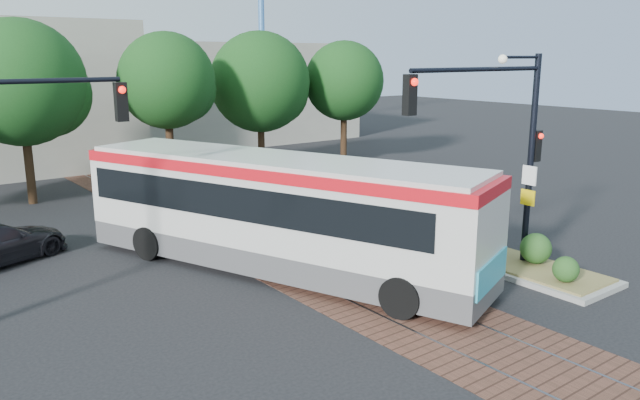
{
  "coord_description": "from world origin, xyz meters",
  "views": [
    {
      "loc": [
        -10.47,
        -11.19,
        6.17
      ],
      "look_at": [
        1.44,
        4.4,
        1.6
      ],
      "focal_mm": 35.0,
      "sensor_mm": 36.0,
      "label": 1
    }
  ],
  "objects": [
    {
      "name": "ground",
      "position": [
        0.0,
        0.0,
        0.0
      ],
      "size": [
        120.0,
        120.0,
        0.0
      ],
      "primitive_type": "plane",
      "color": "black",
      "rests_on": "ground"
    },
    {
      "name": "trackbed",
      "position": [
        0.0,
        4.0,
        0.01
      ],
      "size": [
        3.6,
        40.0,
        0.02
      ],
      "color": "brown",
      "rests_on": "ground"
    },
    {
      "name": "tree_row",
      "position": [
        1.21,
        16.42,
        4.85
      ],
      "size": [
        26.4,
        5.6,
        7.67
      ],
      "color": "#382314",
      "rests_on": "ground"
    },
    {
      "name": "warehouses",
      "position": [
        -0.53,
        28.75,
        3.81
      ],
      "size": [
        40.0,
        13.0,
        8.0
      ],
      "color": "#ADA899",
      "rests_on": "ground"
    },
    {
      "name": "city_bus",
      "position": [
        -0.94,
        3.42,
        1.88
      ],
      "size": [
        7.03,
        12.67,
        3.37
      ],
      "rotation": [
        0.0,
        0.0,
        0.37
      ],
      "color": "#4A4A4C",
      "rests_on": "ground"
    },
    {
      "name": "traffic_island",
      "position": [
        4.82,
        -0.9,
        0.33
      ],
      "size": [
        2.2,
        5.2,
        1.13
      ],
      "color": "gray",
      "rests_on": "ground"
    },
    {
      "name": "signal_pole_main",
      "position": [
        3.86,
        -0.81,
        4.16
      ],
      "size": [
        5.49,
        0.46,
        6.0
      ],
      "color": "black",
      "rests_on": "ground"
    }
  ]
}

